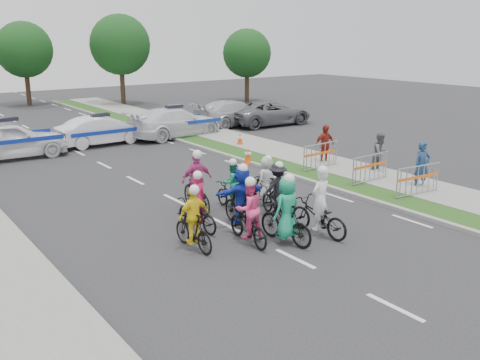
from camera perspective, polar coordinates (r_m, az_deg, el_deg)
ground at (r=13.32m, az=5.90°, el=-8.37°), size 90.00×90.00×0.00m
curb_right at (r=20.05m, az=7.24°, el=-0.06°), size 0.20×60.00×0.12m
grass_strip at (r=20.52m, az=8.66°, el=0.24°), size 1.20×60.00×0.11m
sidewalk_right at (r=21.79m, az=12.04°, el=0.98°), size 2.40×60.00×0.13m
rider_0 at (r=14.70m, az=8.40°, el=-3.43°), size 0.85×1.99×1.98m
rider_1 at (r=14.00m, az=4.96°, el=-3.87°), size 0.85×1.86×1.91m
rider_2 at (r=13.97m, az=0.88°, el=-4.14°), size 0.82×1.85×1.83m
rider_3 at (r=13.62m, az=-4.99°, el=-4.76°), size 0.89×1.67×1.74m
rider_4 at (r=15.95m, az=3.96°, el=-1.67°), size 1.05×1.79×1.75m
rider_5 at (r=15.05m, az=0.16°, el=-2.24°), size 1.54×1.84×1.89m
rider_6 at (r=14.98m, az=-4.64°, el=-3.25°), size 0.75×1.75×1.74m
rider_7 at (r=17.07m, az=2.80°, el=-0.60°), size 0.76×1.64×1.67m
rider_8 at (r=16.63m, az=-0.92°, el=-1.13°), size 0.72×1.66×1.66m
rider_9 at (r=16.53m, az=-4.65°, el=-0.83°), size 1.02×1.91×1.96m
police_car_0 at (r=25.63m, az=-23.40°, el=3.94°), size 5.00×2.23×1.67m
police_car_1 at (r=27.43m, az=-14.58°, el=5.12°), size 4.35×1.66×1.42m
police_car_2 at (r=28.82m, az=-6.97°, el=6.11°), size 5.61×2.83×1.56m
civilian_sedan at (r=32.23m, az=-0.74°, el=7.16°), size 5.49×2.75×1.53m
civilian_suv at (r=32.59m, az=3.19°, el=7.19°), size 5.45×2.73×1.48m
spectator_0 at (r=19.88m, az=18.83°, el=1.47°), size 0.72×0.58×1.71m
spectator_1 at (r=21.79m, az=14.75°, el=2.81°), size 0.80×0.63×1.61m
spectator_2 at (r=22.75m, az=9.02°, el=3.75°), size 1.03×0.51×1.69m
barrier_0 at (r=18.82m, az=18.42°, el=-0.18°), size 2.04×0.72×1.12m
barrier_1 at (r=20.02m, az=13.70°, el=1.08°), size 2.02×0.59×1.12m
barrier_2 at (r=21.70m, az=8.57°, el=2.44°), size 2.02×0.61×1.12m
cone_0 at (r=22.65m, az=0.86°, el=2.58°), size 0.40×0.40×0.70m
cone_1 at (r=26.16m, az=0.00°, el=4.31°), size 0.40×0.40×0.70m
tree_1 at (r=42.65m, az=-12.65°, el=13.89°), size 4.55×4.55×6.82m
tree_2 at (r=43.77m, az=0.75°, el=13.35°), size 3.85×3.85×5.77m
tree_4 at (r=44.46m, az=-22.04°, el=12.76°), size 4.20×4.20×6.30m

